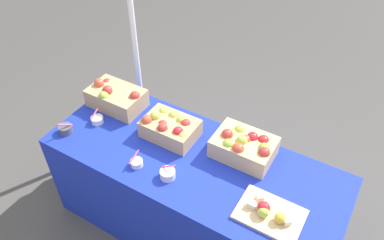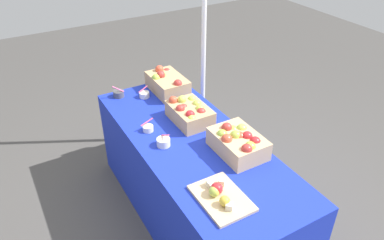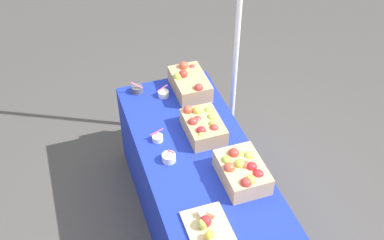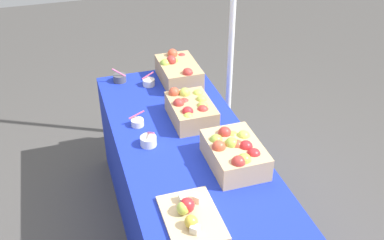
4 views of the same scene
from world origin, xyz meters
TOP-DOWN VIEW (x-y plane):
  - ground_plane at (0.00, 0.00)m, footprint 10.00×10.00m
  - table at (0.00, 0.00)m, footprint 1.90×0.76m
  - apple_crate_left at (-0.74, 0.17)m, footprint 0.39×0.25m
  - apple_crate_middle at (-0.23, 0.10)m, footprint 0.35×0.24m
  - apple_crate_right at (0.25, 0.19)m, footprint 0.37×0.27m
  - cutting_board_front at (0.56, -0.15)m, footprint 0.36×0.25m
  - sample_bowl_near at (-0.05, -0.20)m, footprint 0.09×0.09m
  - sample_bowl_mid at (-0.85, -0.23)m, footprint 0.09×0.10m
  - sample_bowl_far at (-0.73, -0.05)m, footprint 0.08×0.09m
  - sample_bowl_extra at (-0.27, -0.22)m, footprint 0.08×0.10m
  - tent_pole at (-0.89, 0.62)m, footprint 0.04×0.04m

SIDE VIEW (x-z plane):
  - ground_plane at x=0.00m, z-range 0.00..0.00m
  - table at x=0.00m, z-range 0.00..0.74m
  - sample_bowl_extra at x=-0.27m, z-range 0.72..0.81m
  - sample_bowl_far at x=-0.73m, z-range 0.72..0.81m
  - cutting_board_front at x=0.56m, z-range 0.72..0.81m
  - sample_bowl_mid at x=-0.85m, z-range 0.71..0.82m
  - sample_bowl_near at x=-0.05m, z-range 0.72..0.82m
  - apple_crate_middle at x=-0.23m, z-range 0.73..0.89m
  - apple_crate_left at x=-0.74m, z-range 0.72..0.91m
  - apple_crate_right at x=0.25m, z-range 0.74..0.90m
  - tent_pole at x=-0.89m, z-range 0.00..2.29m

